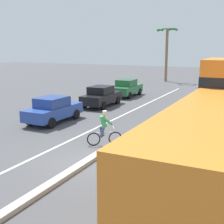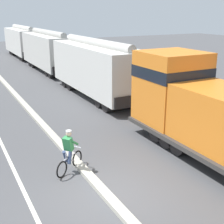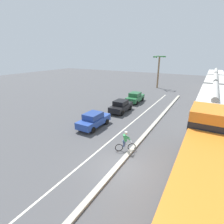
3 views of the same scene
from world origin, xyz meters
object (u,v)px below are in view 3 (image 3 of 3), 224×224
Objects in this scene: hopper_car_middle at (214,88)px; palm_tree_near at (159,64)px; parked_car_black at (121,106)px; cyclist at (125,142)px; parked_car_blue at (94,120)px; parked_car_green at (135,97)px; hopper_car_trailing at (214,79)px; hopper_car_lead at (212,106)px; locomotive at (206,170)px.

hopper_car_middle is 1.48× the size of palm_tree_near.
parked_car_black is 2.46× the size of cyclist.
palm_tree_near reaches higher than parked_car_black.
parked_car_blue is 1.00× the size of parked_car_green.
parked_car_green is at bearing 91.95° from parked_car_black.
hopper_car_middle is 21.66m from parked_car_blue.
hopper_car_trailing is 21.77m from parked_car_green.
palm_tree_near reaches higher than cyclist.
hopper_car_trailing is 33.57m from cyclist.
parked_car_black is (-10.59, -1.11, -1.26)m from hopper_car_lead.
parked_car_blue is 11.44m from parked_car_green.
parked_car_black and parked_car_green have the same top height.
cyclist is at bearing -70.59° from parked_car_green.
palm_tree_near reaches higher than hopper_car_trailing.
hopper_car_middle reaches higher than parked_car_green.
cyclist is (-5.78, -33.05, -1.26)m from hopper_car_trailing.
hopper_car_trailing is 2.51× the size of parked_car_black.
hopper_car_lead reaches higher than cyclist.
locomotive is 15.33m from parked_car_black.
cyclist is at bearing -79.24° from palm_tree_near.
hopper_car_lead is (0.00, 12.16, 0.28)m from locomotive.
parked_car_blue is (-10.82, -7.12, -1.26)m from hopper_car_lead.
hopper_car_middle is at bearing 50.21° from parked_car_black.
palm_tree_near is at bearing -156.10° from hopper_car_trailing.
palm_tree_near is (-0.53, 19.38, 4.35)m from parked_car_black.
cyclist is at bearing -61.17° from parked_car_black.
palm_tree_near reaches higher than locomotive.
cyclist is at bearing -105.09° from hopper_car_middle.
hopper_car_trailing is 26.55m from parked_car_black.
hopper_car_lead is 2.51× the size of parked_car_black.
parked_car_green is (-10.78, -18.87, -1.26)m from hopper_car_trailing.
parked_car_black is at bearing -174.00° from hopper_car_lead.
parked_car_green is (-10.78, -7.27, -1.26)m from hopper_car_middle.
parked_car_green is at bearing 123.17° from locomotive.
hopper_car_middle is at bearing 90.00° from hopper_car_lead.
hopper_car_lead reaches higher than parked_car_blue.
hopper_car_trailing is at bearing 80.08° from cyclist.
parked_car_black is at bearing -88.42° from palm_tree_near.
parked_car_blue is 2.46× the size of cyclist.
hopper_car_lead is 2.51× the size of parked_car_green.
hopper_car_trailing is (0.00, 35.36, 0.28)m from locomotive.
parked_car_black is 0.59× the size of palm_tree_near.
hopper_car_lead is 10.72m from parked_car_black.
palm_tree_near is at bearing 91.43° from parked_car_green.
hopper_car_trailing is 2.51× the size of parked_car_green.
locomotive is 1.10× the size of hopper_car_middle.
cyclist is (5.04, -2.73, 0.00)m from parked_car_blue.
hopper_car_trailing is (0.00, 11.60, 0.00)m from hopper_car_middle.
parked_car_black is at bearing 87.78° from parked_car_blue.
locomotive is at bearing -90.00° from hopper_car_middle.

